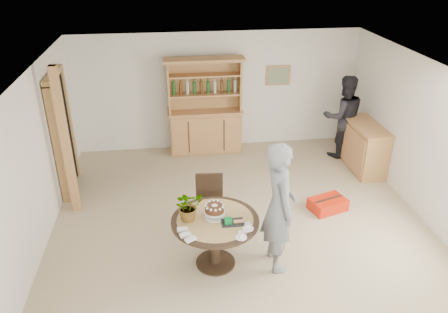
% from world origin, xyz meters
% --- Properties ---
extents(ground, '(7.00, 7.00, 0.00)m').
position_xyz_m(ground, '(0.00, 0.00, 0.00)').
color(ground, tan).
rests_on(ground, ground).
extents(room_shell, '(6.04, 7.04, 2.52)m').
position_xyz_m(room_shell, '(0.00, 0.01, 1.74)').
color(room_shell, white).
rests_on(room_shell, ground).
extents(doorway, '(0.13, 1.10, 2.18)m').
position_xyz_m(doorway, '(-2.93, 2.00, 1.11)').
color(doorway, black).
rests_on(doorway, ground).
extents(pine_post, '(0.12, 0.12, 2.50)m').
position_xyz_m(pine_post, '(-2.70, 1.20, 1.25)').
color(pine_post, tan).
rests_on(pine_post, ground).
extents(hutch, '(1.62, 0.54, 2.04)m').
position_xyz_m(hutch, '(-0.30, 3.24, 0.69)').
color(hutch, '#B17C4B').
rests_on(hutch, ground).
extents(sideboard, '(0.54, 1.26, 0.94)m').
position_xyz_m(sideboard, '(2.74, 2.00, 0.47)').
color(sideboard, '#B17C4B').
rests_on(sideboard, ground).
extents(dining_table, '(1.20, 1.20, 0.76)m').
position_xyz_m(dining_table, '(-0.51, -0.49, 0.60)').
color(dining_table, black).
rests_on(dining_table, ground).
extents(dining_chair, '(0.45, 0.45, 0.95)m').
position_xyz_m(dining_chair, '(-0.50, 0.34, 0.54)').
color(dining_chair, black).
rests_on(dining_chair, ground).
extents(birthday_cake, '(0.30, 0.30, 0.20)m').
position_xyz_m(birthday_cake, '(-0.51, -0.44, 0.88)').
color(birthday_cake, white).
rests_on(birthday_cake, dining_table).
extents(flower_vase, '(0.47, 0.44, 0.42)m').
position_xyz_m(flower_vase, '(-0.86, -0.44, 0.97)').
color(flower_vase, '#3F7233').
rests_on(flower_vase, dining_table).
extents(gift_tray, '(0.30, 0.20, 0.08)m').
position_xyz_m(gift_tray, '(-0.30, -0.61, 0.79)').
color(gift_tray, black).
rests_on(gift_tray, dining_table).
extents(coffee_cup_a, '(0.15, 0.15, 0.09)m').
position_xyz_m(coffee_cup_a, '(-0.11, -0.77, 0.80)').
color(coffee_cup_a, white).
rests_on(coffee_cup_a, dining_table).
extents(coffee_cup_b, '(0.15, 0.15, 0.08)m').
position_xyz_m(coffee_cup_b, '(-0.23, -0.94, 0.79)').
color(coffee_cup_b, white).
rests_on(coffee_cup_b, dining_table).
extents(napkins, '(0.24, 0.33, 0.03)m').
position_xyz_m(napkins, '(-0.92, -0.80, 0.77)').
color(napkins, white).
rests_on(napkins, dining_table).
extents(teen_boy, '(0.48, 0.71, 1.89)m').
position_xyz_m(teen_boy, '(0.34, -0.59, 0.94)').
color(teen_boy, slate).
rests_on(teen_boy, ground).
extents(adult_person, '(0.85, 0.67, 1.75)m').
position_xyz_m(adult_person, '(2.50, 2.64, 0.87)').
color(adult_person, black).
rests_on(adult_person, ground).
extents(red_suitcase, '(0.69, 0.56, 0.21)m').
position_xyz_m(red_suitcase, '(1.55, 0.64, 0.10)').
color(red_suitcase, red).
rests_on(red_suitcase, ground).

